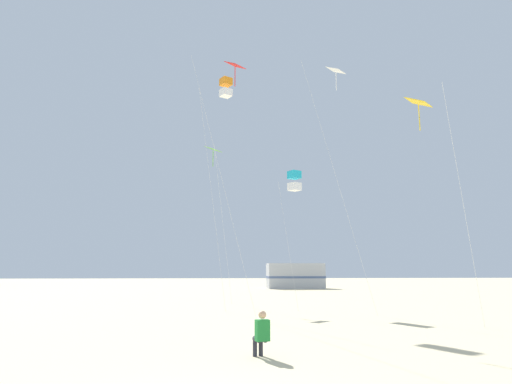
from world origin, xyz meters
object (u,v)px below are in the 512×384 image
(kite_diamond_white, at_px, (336,81))
(rv_van_silver, at_px, (295,276))
(kite_flyer_standing, at_px, (261,333))
(kite_box_orange, at_px, (226,88))
(kite_box_cyan, at_px, (294,181))
(kite_diamond_lime, at_px, (214,156))
(kite_diamond_gold, at_px, (421,110))
(kite_diamond_scarlet, at_px, (234,76))

(kite_diamond_white, bearing_deg, rv_van_silver, 85.68)
(kite_flyer_standing, distance_m, kite_box_orange, 18.60)
(kite_box_cyan, height_order, kite_diamond_lime, kite_diamond_lime)
(kite_diamond_lime, bearing_deg, kite_box_orange, -79.31)
(kite_box_cyan, relative_size, kite_diamond_gold, 0.86)
(kite_box_cyan, distance_m, kite_diamond_scarlet, 6.80)
(kite_box_cyan, distance_m, kite_diamond_gold, 9.35)
(kite_diamond_lime, bearing_deg, kite_box_cyan, -42.13)
(kite_flyer_standing, distance_m, rv_van_silver, 40.36)
(kite_diamond_white, relative_size, kite_diamond_scarlet, 1.03)
(kite_box_orange, xyz_separation_m, kite_box_cyan, (4.00, -0.45, -5.72))
(rv_van_silver, bearing_deg, kite_flyer_standing, -103.50)
(kite_diamond_white, xyz_separation_m, rv_van_silver, (2.10, 27.76, -11.29))
(kite_diamond_lime, relative_size, kite_diamond_scarlet, 0.78)
(kite_diamond_gold, height_order, kite_diamond_lime, kite_diamond_lime)
(kite_box_cyan, distance_m, rv_van_silver, 27.17)
(kite_diamond_scarlet, bearing_deg, kite_diamond_lime, 99.13)
(kite_box_orange, bearing_deg, kite_diamond_scarlet, -82.77)
(kite_flyer_standing, xyz_separation_m, kite_diamond_lime, (-1.60, 17.75, 9.08))
(kite_diamond_white, relative_size, kite_box_orange, 1.01)
(kite_diamond_white, xyz_separation_m, kite_diamond_gold, (1.62, -6.86, -4.17))
(kite_diamond_white, distance_m, kite_diamond_gold, 8.19)
(kite_diamond_white, height_order, kite_box_cyan, kite_diamond_white)
(kite_box_orange, height_order, rv_van_silver, kite_box_orange)
(kite_diamond_scarlet, bearing_deg, rv_van_silver, 74.70)
(kite_box_orange, height_order, kite_diamond_scarlet, kite_box_orange)
(kite_flyer_standing, xyz_separation_m, kite_diamond_gold, (6.95, 5.05, 7.90))
(kite_diamond_scarlet, bearing_deg, kite_diamond_white, 11.02)
(kite_diamond_lime, height_order, rv_van_silver, kite_diamond_lime)
(kite_flyer_standing, bearing_deg, kite_diamond_white, -128.85)
(kite_diamond_gold, bearing_deg, kite_diamond_lime, 123.95)
(kite_flyer_standing, relative_size, kite_diamond_lime, 0.11)
(kite_box_orange, distance_m, rv_van_silver, 29.39)
(kite_flyer_standing, distance_m, kite_diamond_scarlet, 15.89)
(kite_diamond_lime, bearing_deg, kite_flyer_standing, -84.85)
(kite_diamond_scarlet, bearing_deg, kite_box_cyan, 36.83)
(kite_box_cyan, bearing_deg, kite_diamond_lime, 137.87)
(kite_diamond_white, height_order, kite_diamond_lime, kite_diamond_white)
(kite_box_cyan, xyz_separation_m, kite_diamond_gold, (3.83, -8.43, 1.32))
(kite_box_orange, relative_size, kite_diamond_lime, 1.31)
(kite_flyer_standing, height_order, kite_box_cyan, kite_box_cyan)
(kite_box_orange, height_order, kite_diamond_gold, kite_box_orange)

